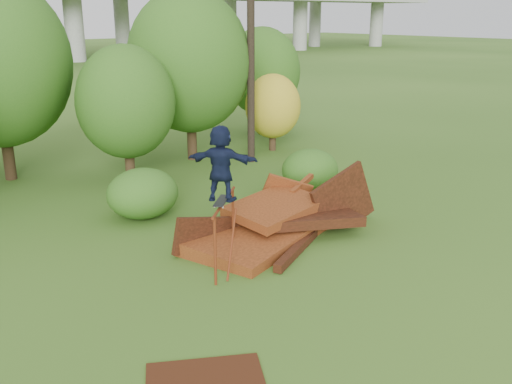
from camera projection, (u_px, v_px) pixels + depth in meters
ground at (341, 276)px, 12.48m from camera, size 240.00×240.00×0.00m
scrap_pile at (275, 224)px, 14.58m from camera, size 5.89×3.47×2.15m
grind_rail at (224, 220)px, 12.64m from camera, size 1.66×1.52×1.58m
skateboard at (222, 201)px, 12.26m from camera, size 0.73×0.70×0.08m
skater at (221, 163)px, 12.01m from camera, size 1.33×1.49×1.64m
flat_plate at (206, 383)px, 8.85m from camera, size 2.25×2.04×0.03m
tree_2 at (126, 102)px, 18.74m from camera, size 3.26×3.26×4.59m
tree_3 at (189, 62)px, 21.40m from camera, size 4.65×4.65×6.46m
tree_4 at (273, 106)px, 23.46m from camera, size 2.30×2.30×3.18m
tree_5 at (262, 72)px, 26.38m from camera, size 3.53×3.53×4.96m
shrub_left at (143, 193)px, 15.90m from camera, size 2.03×1.87×1.40m
shrub_right at (310, 170)px, 18.43m from camera, size 1.90×1.74×1.35m
utility_pole at (251, 22)px, 20.61m from camera, size 1.40×0.28×10.25m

